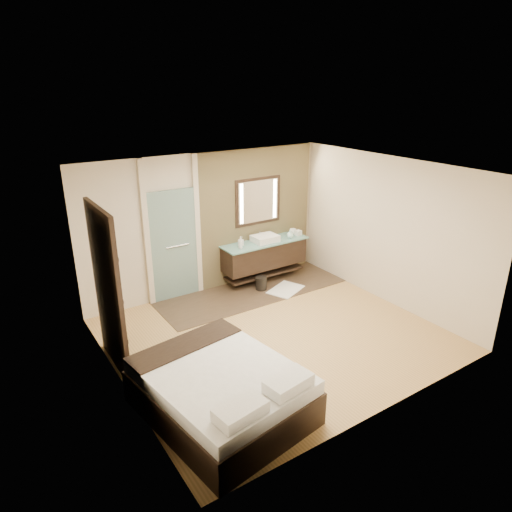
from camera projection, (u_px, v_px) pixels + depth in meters
floor at (275, 335)px, 7.50m from camera, size 5.00×5.00×0.00m
tile_strip at (253, 291)px, 9.05m from camera, size 3.80×1.30×0.01m
stone_wall at (257, 215)px, 9.30m from camera, size 2.60×0.08×2.70m
vanity at (264, 254)px, 9.35m from camera, size 1.85×0.55×0.88m
mirror_unit at (258, 201)px, 9.15m from camera, size 1.06×0.04×0.96m
frosted_door at (173, 241)px, 8.42m from camera, size 1.10×0.12×2.70m
shoji_partition at (108, 290)px, 6.28m from camera, size 0.06×1.20×2.40m
bed at (221, 391)px, 5.63m from camera, size 1.90×2.24×0.78m
bath_mat at (286, 290)px, 9.08m from camera, size 0.86×0.74×0.02m
waste_bin at (261, 283)px, 9.07m from camera, size 0.23×0.23×0.28m
tissue_box at (298, 233)px, 9.61m from camera, size 0.12×0.12×0.10m
soap_bottle_a at (240, 243)px, 8.81m from camera, size 0.11×0.11×0.22m
soap_bottle_b at (241, 241)px, 8.96m from camera, size 0.11×0.11×0.19m
soap_bottle_c at (290, 234)px, 9.42m from camera, size 0.15×0.15×0.17m
cup at (293, 231)px, 9.69m from camera, size 0.15×0.15×0.11m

